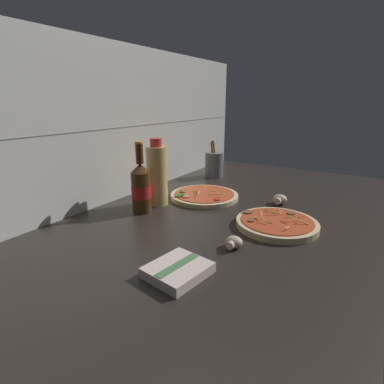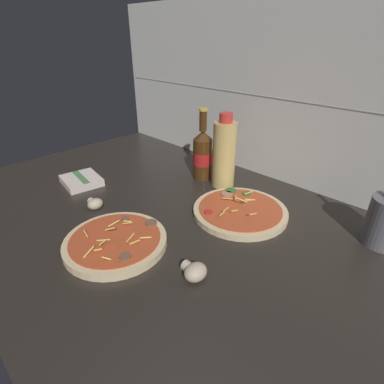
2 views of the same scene
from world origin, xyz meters
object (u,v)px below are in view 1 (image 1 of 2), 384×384
Objects in this scene: utensil_crock at (214,164)px; pizza_near at (277,223)px; oil_bottle at (157,175)px; mushroom_left at (234,242)px; dish_towel at (178,270)px; pizza_far at (204,196)px; beer_bottle at (141,187)px; mushroom_right at (280,199)px.

pizza_near is at bearing -134.29° from utensil_crock.
oil_bottle is 48.59cm from utensil_crock.
mushroom_left is 0.33× the size of dish_towel.
oil_bottle is (-15.54, 11.07, 10.29)cm from pizza_far.
pizza_near reaches higher than dish_towel.
oil_bottle is at bearing 2.27° from beer_bottle.
beer_bottle is (-12.16, 43.83, 7.79)cm from pizza_near.
oil_bottle reaches higher than utensil_crock.
mushroom_right is at bearing 14.60° from pizza_near.
oil_bottle is (-2.92, 44.20, 10.15)cm from pizza_near.
pizza_far is 28.12cm from beer_bottle.
dish_towel is at bearing -127.82° from beer_bottle.
pizza_far is (12.61, 33.13, -0.14)cm from pizza_near.
pizza_near is at bearing -86.21° from oil_bottle.
oil_bottle is at bearing 144.53° from pizza_far.
beer_bottle is 5.09× the size of mushroom_left.
mushroom_left is at bearing -15.57° from dish_towel.
mushroom_right is at bearing 0.19° from mushroom_left.
utensil_crock is at bearing 59.60° from mushroom_right.
mushroom_left is 0.26× the size of utensil_crock.
pizza_far is 1.45× the size of utensil_crock.
mushroom_left is (-16.71, -38.78, -9.67)cm from oil_bottle.
utensil_crock is (32.75, 13.37, 5.35)cm from pizza_far.
oil_bottle reaches higher than pizza_near.
oil_bottle reaches higher than mushroom_left.
beer_bottle is 1.33× the size of utensil_crock.
utensil_crock reaches higher than mushroom_right.
utensil_crock is 1.27× the size of dish_towel.
pizza_far is 21.67cm from oil_bottle.
oil_bottle is at bearing 122.13° from mushroom_right.
utensil_crock reaches higher than dish_towel.
oil_bottle is (9.23, 0.37, 2.36)cm from beer_bottle.
utensil_crock is at bearing 2.72° from oil_bottle.
utensil_crock is (45.36, 46.50, 5.21)cm from pizza_near.
beer_bottle is at bearing 156.63° from pizza_far.
utensil_crock is at bearing 32.29° from mushroom_left.
beer_bottle reaches higher than mushroom_right.
oil_bottle is 49.64cm from dish_towel.
utensil_crock reaches higher than pizza_near.
pizza_far is 5.55× the size of mushroom_left.
pizza_far reaches higher than dish_towel.
mushroom_left is 40.98cm from mushroom_right.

